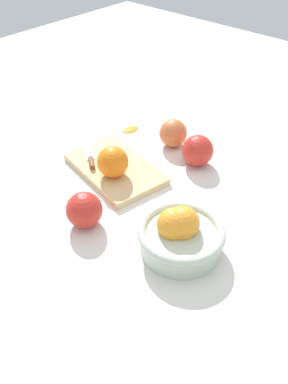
{
  "coord_description": "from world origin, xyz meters",
  "views": [
    {
      "loc": [
        -0.52,
        0.58,
        0.63
      ],
      "look_at": [
        -0.04,
        0.05,
        0.04
      ],
      "focal_mm": 38.27,
      "sensor_mm": 36.0,
      "label": 1
    }
  ],
  "objects_px": {
    "apple_front_right": "(173,133)",
    "apple_front_left": "(198,151)",
    "cutting_board": "(116,168)",
    "knife": "(90,156)",
    "bowl": "(180,234)",
    "orange_on_board": "(113,162)",
    "apple_back_center": "(84,210)"
  },
  "relations": [
    {
      "from": "apple_front_left",
      "to": "orange_on_board",
      "type": "bearing_deg",
      "value": 60.48
    },
    {
      "from": "bowl",
      "to": "apple_front_right",
      "type": "height_order",
      "value": "bowl"
    },
    {
      "from": "bowl",
      "to": "knife",
      "type": "bearing_deg",
      "value": -13.09
    },
    {
      "from": "cutting_board",
      "to": "knife",
      "type": "height_order",
      "value": "knife"
    },
    {
      "from": "orange_on_board",
      "to": "apple_front_right",
      "type": "relative_size",
      "value": 0.99
    },
    {
      "from": "cutting_board",
      "to": "apple_front_left",
      "type": "xyz_separation_m",
      "value": [
        -0.13,
        -0.17,
        0.03
      ]
    },
    {
      "from": "bowl",
      "to": "orange_on_board",
      "type": "xyz_separation_m",
      "value": [
        0.26,
        -0.07,
        0.02
      ]
    },
    {
      "from": "orange_on_board",
      "to": "knife",
      "type": "height_order",
      "value": "orange_on_board"
    },
    {
      "from": "apple_front_right",
      "to": "apple_front_left",
      "type": "bearing_deg",
      "value": 164.89
    },
    {
      "from": "cutting_board",
      "to": "orange_on_board",
      "type": "bearing_deg",
      "value": 125.25
    },
    {
      "from": "orange_on_board",
      "to": "apple_front_left",
      "type": "xyz_separation_m",
      "value": [
        -0.11,
        -0.2,
        -0.02
      ]
    },
    {
      "from": "apple_front_right",
      "to": "apple_back_center",
      "type": "bearing_deg",
      "value": 98.49
    },
    {
      "from": "knife",
      "to": "apple_front_left",
      "type": "height_order",
      "value": "apple_front_left"
    },
    {
      "from": "apple_front_left",
      "to": "apple_back_center",
      "type": "xyz_separation_m",
      "value": [
        0.05,
        0.35,
        -0.0
      ]
    },
    {
      "from": "apple_front_left",
      "to": "knife",
      "type": "bearing_deg",
      "value": 41.63
    },
    {
      "from": "apple_front_right",
      "to": "knife",
      "type": "bearing_deg",
      "value": 63.65
    },
    {
      "from": "cutting_board",
      "to": "bowl",
      "type": "bearing_deg",
      "value": 160.07
    },
    {
      "from": "orange_on_board",
      "to": "apple_back_center",
      "type": "height_order",
      "value": "orange_on_board"
    },
    {
      "from": "apple_back_center",
      "to": "cutting_board",
      "type": "bearing_deg",
      "value": -64.59
    },
    {
      "from": "bowl",
      "to": "apple_back_center",
      "type": "distance_m",
      "value": 0.22
    },
    {
      "from": "cutting_board",
      "to": "apple_front_right",
      "type": "relative_size",
      "value": 3.26
    },
    {
      "from": "bowl",
      "to": "cutting_board",
      "type": "distance_m",
      "value": 0.31
    },
    {
      "from": "cutting_board",
      "to": "knife",
      "type": "relative_size",
      "value": 1.88
    },
    {
      "from": "cutting_board",
      "to": "apple_front_right",
      "type": "height_order",
      "value": "apple_front_right"
    },
    {
      "from": "apple_front_left",
      "to": "apple_back_center",
      "type": "height_order",
      "value": "apple_front_left"
    },
    {
      "from": "apple_front_right",
      "to": "bowl",
      "type": "bearing_deg",
      "value": 130.66
    },
    {
      "from": "apple_back_center",
      "to": "apple_front_right",
      "type": "distance_m",
      "value": 0.38
    },
    {
      "from": "cutting_board",
      "to": "apple_back_center",
      "type": "bearing_deg",
      "value": 115.41
    },
    {
      "from": "orange_on_board",
      "to": "knife",
      "type": "relative_size",
      "value": 0.57
    },
    {
      "from": "apple_front_left",
      "to": "apple_front_right",
      "type": "distance_m",
      "value": 0.11
    },
    {
      "from": "orange_on_board",
      "to": "apple_back_center",
      "type": "bearing_deg",
      "value": 113.13
    },
    {
      "from": "cutting_board",
      "to": "orange_on_board",
      "type": "distance_m",
      "value": 0.06
    }
  ]
}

